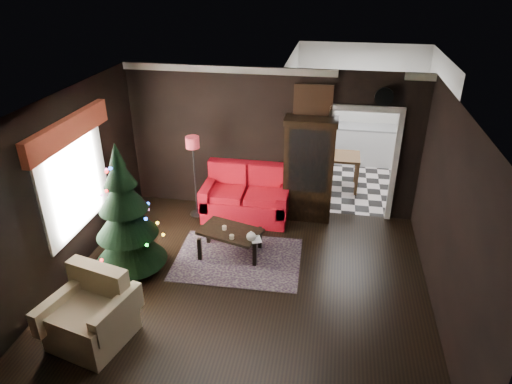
% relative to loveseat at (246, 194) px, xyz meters
% --- Properties ---
extents(floor, '(5.50, 5.50, 0.00)m').
position_rel_loveseat_xyz_m(floor, '(0.40, -2.05, -0.50)').
color(floor, black).
rests_on(floor, ground).
extents(ceiling, '(5.50, 5.50, 0.00)m').
position_rel_loveseat_xyz_m(ceiling, '(0.40, -2.05, 2.30)').
color(ceiling, white).
rests_on(ceiling, ground).
extents(wall_back, '(5.50, 0.00, 5.50)m').
position_rel_loveseat_xyz_m(wall_back, '(0.40, 0.45, 0.90)').
color(wall_back, black).
rests_on(wall_back, ground).
extents(wall_front, '(5.50, 0.00, 5.50)m').
position_rel_loveseat_xyz_m(wall_front, '(0.40, -4.55, 0.90)').
color(wall_front, black).
rests_on(wall_front, ground).
extents(wall_left, '(0.00, 5.50, 5.50)m').
position_rel_loveseat_xyz_m(wall_left, '(-2.35, -2.05, 0.90)').
color(wall_left, black).
rests_on(wall_left, ground).
extents(wall_right, '(0.00, 5.50, 5.50)m').
position_rel_loveseat_xyz_m(wall_right, '(3.15, -2.05, 0.90)').
color(wall_right, black).
rests_on(wall_right, ground).
extents(doorway, '(1.10, 0.10, 2.10)m').
position_rel_loveseat_xyz_m(doorway, '(2.10, 0.45, 0.55)').
color(doorway, white).
rests_on(doorway, ground).
extents(left_window, '(0.05, 1.60, 1.40)m').
position_rel_loveseat_xyz_m(left_window, '(-2.31, -1.85, 0.95)').
color(left_window, white).
rests_on(left_window, wall_left).
extents(valance, '(0.12, 2.10, 0.35)m').
position_rel_loveseat_xyz_m(valance, '(-2.23, -1.85, 1.77)').
color(valance, '#A53D28').
rests_on(valance, wall_left).
extents(kitchen_floor, '(3.00, 3.00, 0.00)m').
position_rel_loveseat_xyz_m(kitchen_floor, '(2.10, 1.95, -0.50)').
color(kitchen_floor, silver).
rests_on(kitchen_floor, ground).
extents(kitchen_window, '(0.70, 0.06, 0.70)m').
position_rel_loveseat_xyz_m(kitchen_window, '(2.10, 3.40, 1.20)').
color(kitchen_window, white).
rests_on(kitchen_window, ground).
extents(rug, '(2.11, 1.56, 0.01)m').
position_rel_loveseat_xyz_m(rug, '(0.14, -1.42, -0.49)').
color(rug, '#54424F').
rests_on(rug, ground).
extents(loveseat, '(1.70, 0.90, 1.00)m').
position_rel_loveseat_xyz_m(loveseat, '(0.00, 0.00, 0.00)').
color(loveseat, maroon).
rests_on(loveseat, ground).
extents(curio_cabinet, '(0.90, 0.45, 1.90)m').
position_rel_loveseat_xyz_m(curio_cabinet, '(1.15, 0.22, 0.45)').
color(curio_cabinet, black).
rests_on(curio_cabinet, ground).
extents(floor_lamp, '(0.32, 0.32, 1.60)m').
position_rel_loveseat_xyz_m(floor_lamp, '(-0.95, -0.12, 0.33)').
color(floor_lamp, black).
rests_on(floor_lamp, ground).
extents(christmas_tree, '(1.14, 1.14, 2.14)m').
position_rel_loveseat_xyz_m(christmas_tree, '(-1.45, -2.02, 0.55)').
color(christmas_tree, black).
rests_on(christmas_tree, ground).
extents(armchair, '(1.12, 1.12, 0.94)m').
position_rel_loveseat_xyz_m(armchair, '(-1.34, -3.51, -0.04)').
color(armchair, tan).
rests_on(armchair, ground).
extents(coffee_table, '(1.13, 0.86, 0.45)m').
position_rel_loveseat_xyz_m(coffee_table, '(-0.01, -1.28, -0.26)').
color(coffee_table, black).
rests_on(coffee_table, rug).
extents(teapot, '(0.20, 0.20, 0.16)m').
position_rel_loveseat_xyz_m(teapot, '(0.39, -1.52, 0.04)').
color(teapot, silver).
rests_on(teapot, coffee_table).
extents(cup_a, '(0.09, 0.09, 0.06)m').
position_rel_loveseat_xyz_m(cup_a, '(-0.11, -1.27, -0.00)').
color(cup_a, beige).
rests_on(cup_a, coffee_table).
extents(cup_b, '(0.10, 0.10, 0.07)m').
position_rel_loveseat_xyz_m(cup_b, '(0.07, -1.52, -0.00)').
color(cup_b, beige).
rests_on(cup_b, coffee_table).
extents(book, '(0.15, 0.07, 0.22)m').
position_rel_loveseat_xyz_m(book, '(0.39, -1.52, 0.07)').
color(book, gray).
rests_on(book, coffee_table).
extents(wall_clock, '(0.32, 0.32, 0.06)m').
position_rel_loveseat_xyz_m(wall_clock, '(2.35, 0.40, 1.88)').
color(wall_clock, white).
rests_on(wall_clock, wall_back).
extents(painting, '(0.62, 0.05, 0.52)m').
position_rel_loveseat_xyz_m(painting, '(1.15, 0.41, 1.75)').
color(painting, '#A66A3D').
rests_on(painting, wall_back).
extents(kitchen_counter, '(1.80, 0.60, 0.90)m').
position_rel_loveseat_xyz_m(kitchen_counter, '(2.10, 3.15, -0.05)').
color(kitchen_counter, white).
rests_on(kitchen_counter, ground).
extents(kitchen_table, '(0.70, 0.70, 0.75)m').
position_rel_loveseat_xyz_m(kitchen_table, '(1.80, 1.65, -0.12)').
color(kitchen_table, brown).
rests_on(kitchen_table, ground).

